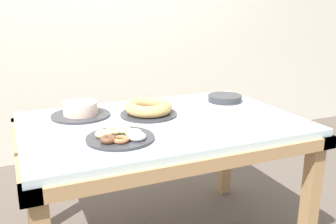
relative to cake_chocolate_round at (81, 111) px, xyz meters
The scene contains 9 objects.
wall_back 1.50m from the cake_chocolate_round, 74.67° to the left, with size 8.00×0.10×2.60m, color silver.
dining_table 0.46m from the cake_chocolate_round, 32.83° to the right, with size 1.45×0.96×0.75m.
cake_chocolate_round is the anchor object (origin of this frame).
cake_golden_bundt 0.37m from the cake_chocolate_round, 20.37° to the right, with size 0.31×0.31×0.08m.
pastry_platter 0.45m from the cake_chocolate_round, 78.26° to the right, with size 0.31×0.31×0.04m.
plate_stack 0.89m from the cake_chocolate_round, ahead, with size 0.21×0.21×0.04m.
tealight_centre 0.81m from the cake_chocolate_round, 36.78° to the right, with size 0.04×0.04×0.04m.
tealight_left_edge 0.96m from the cake_chocolate_round, 35.35° to the right, with size 0.04×0.04×0.04m.
tealight_near_front 0.66m from the cake_chocolate_round, ahead, with size 0.04×0.04×0.04m.
Camera 1 is at (-0.71, -1.72, 1.33)m, focal length 40.00 mm.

